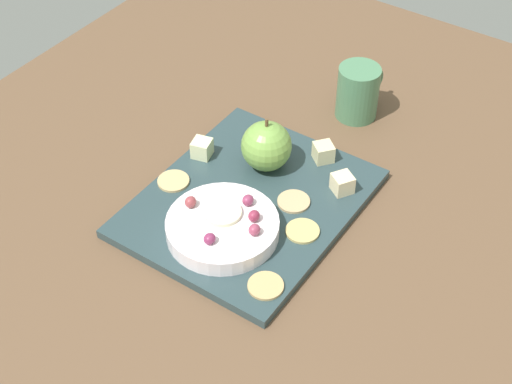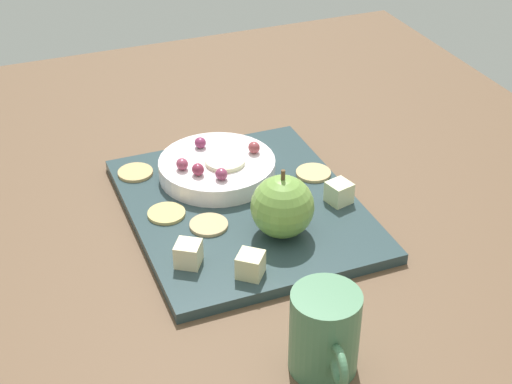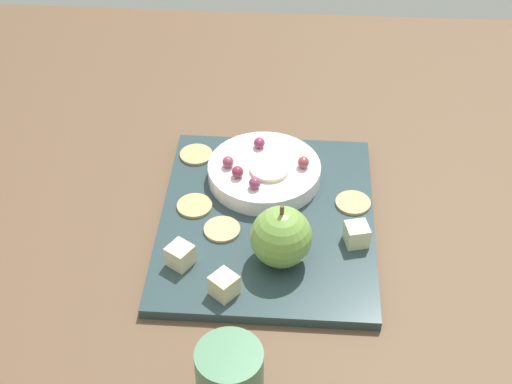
{
  "view_description": "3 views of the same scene",
  "coord_description": "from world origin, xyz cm",
  "px_view_note": "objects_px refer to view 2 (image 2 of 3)",
  "views": [
    {
      "loc": [
        67.17,
        44.37,
        82.23
      ],
      "look_at": [
        4.36,
        1.9,
        10.58
      ],
      "focal_mm": 53.83,
      "sensor_mm": 36.0,
      "label": 1
    },
    {
      "loc": [
        -74.29,
        27.79,
        60.53
      ],
      "look_at": [
        0.39,
        -1.89,
        8.45
      ],
      "focal_mm": 54.43,
      "sensor_mm": 36.0,
      "label": 2
    },
    {
      "loc": [
        -68.64,
        -4.03,
        72.01
      ],
      "look_at": [
        3.23,
        0.71,
        9.07
      ],
      "focal_mm": 51.86,
      "sensor_mm": 36.0,
      "label": 3
    }
  ],
  "objects_px": {
    "platter": "(243,208)",
    "cup": "(325,333)",
    "cheese_cube_0": "(188,254)",
    "grape_3": "(198,169)",
    "grape_0": "(254,147)",
    "grape_4": "(221,174)",
    "cracker_3": "(313,173)",
    "cracker_1": "(209,225)",
    "apple_slice_0": "(225,161)",
    "grape_2": "(200,143)",
    "cheese_cube_1": "(339,192)",
    "cracker_0": "(166,213)",
    "cracker_2": "(135,172)",
    "serving_dish": "(215,168)",
    "cheese_cube_2": "(250,265)",
    "apple_whole": "(282,207)",
    "grape_1": "(182,164)"
  },
  "relations": [
    {
      "from": "cheese_cube_2",
      "to": "cup",
      "type": "xyz_separation_m",
      "value": [
        -0.14,
        -0.02,
        0.02
      ]
    },
    {
      "from": "cheese_cube_1",
      "to": "grape_3",
      "type": "height_order",
      "value": "grape_3"
    },
    {
      "from": "grape_4",
      "to": "cracker_1",
      "type": "bearing_deg",
      "value": 147.39
    },
    {
      "from": "cracker_3",
      "to": "cracker_1",
      "type": "bearing_deg",
      "value": 110.19
    },
    {
      "from": "serving_dish",
      "to": "cracker_0",
      "type": "bearing_deg",
      "value": 126.41
    },
    {
      "from": "cracker_3",
      "to": "grape_0",
      "type": "xyz_separation_m",
      "value": [
        0.04,
        0.07,
        0.03
      ]
    },
    {
      "from": "apple_whole",
      "to": "cup",
      "type": "bearing_deg",
      "value": 167.96
    },
    {
      "from": "grape_2",
      "to": "grape_4",
      "type": "xyz_separation_m",
      "value": [
        -0.09,
        0.0,
        0.0
      ]
    },
    {
      "from": "cracker_0",
      "to": "cracker_1",
      "type": "relative_size",
      "value": 1.0
    },
    {
      "from": "platter",
      "to": "cup",
      "type": "distance_m",
      "value": 0.28
    },
    {
      "from": "cheese_cube_1",
      "to": "cup",
      "type": "distance_m",
      "value": 0.28
    },
    {
      "from": "apple_whole",
      "to": "grape_2",
      "type": "xyz_separation_m",
      "value": [
        0.19,
        0.04,
        -0.01
      ]
    },
    {
      "from": "grape_3",
      "to": "grape_4",
      "type": "xyz_separation_m",
      "value": [
        -0.02,
        -0.02,
        -0.0
      ]
    },
    {
      "from": "grape_0",
      "to": "cup",
      "type": "relative_size",
      "value": 0.17
    },
    {
      "from": "cracker_1",
      "to": "grape_2",
      "type": "relative_size",
      "value": 2.73
    },
    {
      "from": "grape_0",
      "to": "cracker_3",
      "type": "bearing_deg",
      "value": -123.1
    },
    {
      "from": "cracker_1",
      "to": "grape_4",
      "type": "bearing_deg",
      "value": -32.61
    },
    {
      "from": "cracker_0",
      "to": "grape_1",
      "type": "bearing_deg",
      "value": -34.27
    },
    {
      "from": "cracker_3",
      "to": "grape_1",
      "type": "bearing_deg",
      "value": 77.16
    },
    {
      "from": "cracker_1",
      "to": "cracker_0",
      "type": "bearing_deg",
      "value": 43.94
    },
    {
      "from": "grape_1",
      "to": "grape_4",
      "type": "distance_m",
      "value": 0.06
    },
    {
      "from": "cracker_1",
      "to": "grape_2",
      "type": "height_order",
      "value": "grape_2"
    },
    {
      "from": "serving_dish",
      "to": "grape_3",
      "type": "distance_m",
      "value": 0.05
    },
    {
      "from": "grape_1",
      "to": "grape_2",
      "type": "distance_m",
      "value": 0.06
    },
    {
      "from": "cracker_3",
      "to": "cup",
      "type": "distance_m",
      "value": 0.34
    },
    {
      "from": "cracker_0",
      "to": "cracker_2",
      "type": "height_order",
      "value": "same"
    },
    {
      "from": "grape_4",
      "to": "cracker_3",
      "type": "bearing_deg",
      "value": -88.78
    },
    {
      "from": "platter",
      "to": "cracker_1",
      "type": "xyz_separation_m",
      "value": [
        -0.03,
        0.06,
        0.01
      ]
    },
    {
      "from": "apple_whole",
      "to": "cheese_cube_1",
      "type": "xyz_separation_m",
      "value": [
        0.04,
        -0.09,
        -0.02
      ]
    },
    {
      "from": "cheese_cube_0",
      "to": "grape_3",
      "type": "relative_size",
      "value": 1.61
    },
    {
      "from": "grape_1",
      "to": "grape_4",
      "type": "xyz_separation_m",
      "value": [
        -0.04,
        -0.04,
        -0.0
      ]
    },
    {
      "from": "platter",
      "to": "cheese_cube_1",
      "type": "height_order",
      "value": "cheese_cube_1"
    },
    {
      "from": "cheese_cube_0",
      "to": "grape_3",
      "type": "xyz_separation_m",
      "value": [
        0.14,
        -0.06,
        0.02
      ]
    },
    {
      "from": "apple_whole",
      "to": "cracker_1",
      "type": "height_order",
      "value": "apple_whole"
    },
    {
      "from": "cracker_0",
      "to": "cheese_cube_1",
      "type": "bearing_deg",
      "value": -103.9
    },
    {
      "from": "cracker_2",
      "to": "cheese_cube_0",
      "type": "bearing_deg",
      "value": -177.8
    },
    {
      "from": "apple_slice_0",
      "to": "grape_2",
      "type": "bearing_deg",
      "value": 18.11
    },
    {
      "from": "cracker_2",
      "to": "cracker_3",
      "type": "distance_m",
      "value": 0.24
    },
    {
      "from": "cracker_2",
      "to": "grape_4",
      "type": "height_order",
      "value": "grape_4"
    },
    {
      "from": "cracker_3",
      "to": "grape_0",
      "type": "relative_size",
      "value": 2.73
    },
    {
      "from": "grape_2",
      "to": "apple_slice_0",
      "type": "xyz_separation_m",
      "value": [
        -0.05,
        -0.02,
        -0.0
      ]
    },
    {
      "from": "cheese_cube_2",
      "to": "grape_2",
      "type": "bearing_deg",
      "value": -5.76
    },
    {
      "from": "apple_whole",
      "to": "grape_1",
      "type": "bearing_deg",
      "value": 28.06
    },
    {
      "from": "cheese_cube_1",
      "to": "cracker_1",
      "type": "height_order",
      "value": "cheese_cube_1"
    },
    {
      "from": "grape_0",
      "to": "grape_4",
      "type": "distance_m",
      "value": 0.08
    },
    {
      "from": "apple_whole",
      "to": "grape_2",
      "type": "height_order",
      "value": "apple_whole"
    },
    {
      "from": "serving_dish",
      "to": "cracker_2",
      "type": "distance_m",
      "value": 0.11
    },
    {
      "from": "platter",
      "to": "grape_1",
      "type": "distance_m",
      "value": 0.1
    },
    {
      "from": "platter",
      "to": "cracker_1",
      "type": "distance_m",
      "value": 0.06
    },
    {
      "from": "cracker_0",
      "to": "cracker_3",
      "type": "relative_size",
      "value": 1.0
    }
  ]
}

